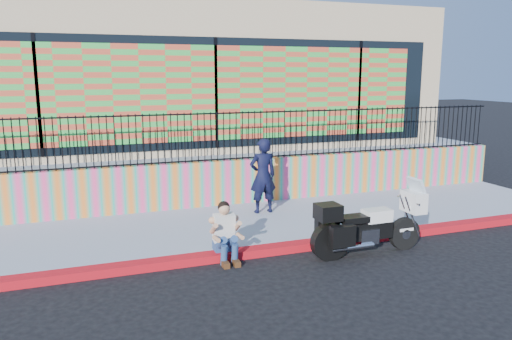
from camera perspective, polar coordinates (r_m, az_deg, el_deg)
name	(u,v)px	position (r m, az deg, el deg)	size (l,w,h in m)	color
ground	(276,253)	(9.62, 2.26, -9.43)	(90.00, 90.00, 0.00)	black
red_curb	(276,249)	(9.59, 2.26, -9.01)	(16.00, 0.30, 0.15)	#B90D16
sidewalk	(248,225)	(11.06, -0.97, -6.27)	(16.00, 3.00, 0.15)	#8C96A8
mural_wall	(227,182)	(12.37, -3.38, -1.42)	(16.00, 0.20, 1.10)	#FF4385
metal_fence	(226,136)	(12.18, -3.44, 3.87)	(15.80, 0.04, 1.20)	black
elevated_platform	(184,154)	(17.26, -8.20, 1.78)	(16.00, 10.00, 1.25)	#8C96A8
storefront_building	(183,77)	(16.83, -8.29, 10.52)	(14.00, 8.06, 4.00)	tan
police_motorcycle	(367,224)	(9.57, 12.52, -6.09)	(2.25, 0.74, 1.40)	black
police_officer	(263,176)	(11.54, 0.78, -0.66)	(0.64, 0.42, 1.75)	black
seated_man	(226,237)	(9.08, -3.42, -7.70)	(0.54, 0.71, 1.06)	navy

